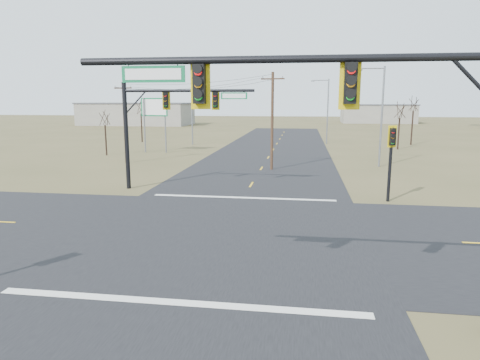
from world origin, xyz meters
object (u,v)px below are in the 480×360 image
mast_arm_far (164,113)px  streetlight_a (380,111)px  streetlight_b (326,108)px  bare_tree_b (141,107)px  mast_arm_near (368,122)px  bare_tree_a (105,117)px  utility_pole_far (124,121)px  bare_tree_d (414,103)px  streetlight_c (193,106)px  bare_tree_c (400,110)px  highway_sign (154,114)px  pedestal_signal_ne (392,147)px  utility_pole_near (272,120)px

mast_arm_far → streetlight_a: 21.53m
streetlight_b → bare_tree_b: (-27.97, -1.24, 0.04)m
streetlight_b → mast_arm_near: bearing=-87.7°
streetlight_b → bare_tree_a: 31.44m
utility_pole_far → bare_tree_d: size_ratio=1.11×
streetlight_b → streetlight_c: 19.40m
bare_tree_c → bare_tree_d: bare_tree_d is taller
utility_pole_far → bare_tree_c: (30.30, 16.93, 0.86)m
bare_tree_d → streetlight_c: bearing=-172.2°
bare_tree_b → bare_tree_d: bare_tree_d is taller
utility_pole_far → streetlight_c: bearing=83.2°
streetlight_a → bare_tree_d: streetlight_a is taller
mast_arm_near → highway_sign: mast_arm_near is taller
utility_pole_far → bare_tree_a: size_ratio=1.47×
highway_sign → pedestal_signal_ne: bearing=-35.0°
mast_arm_near → streetlight_b: (1.65, 53.01, -0.46)m
mast_arm_far → highway_sign: (-8.33, 21.43, -0.79)m
streetlight_a → bare_tree_c: streetlight_a is taller
utility_pole_near → bare_tree_d: size_ratio=1.20×
bare_tree_c → utility_pole_far: bearing=-150.8°
utility_pole_near → bare_tree_d: 31.56m
highway_sign → streetlight_c: size_ratio=0.67×
mast_arm_near → bare_tree_a: 43.03m
utility_pole_near → bare_tree_c: bearing=51.7°
mast_arm_far → streetlight_c: (-6.03, 31.44, 0.16)m
streetlight_a → streetlight_c: 29.05m
streetlight_c → bare_tree_c: streetlight_c is taller
mast_arm_near → streetlight_a: (5.51, 30.94, -0.44)m
mast_arm_near → streetlight_b: size_ratio=1.22×
streetlight_a → bare_tree_d: (8.38, 22.26, 0.61)m
streetlight_c → utility_pole_near: bearing=-56.2°
utility_pole_far → bare_tree_c: utility_pole_far is taller
highway_sign → bare_tree_d: size_ratio=0.90×
streetlight_a → bare_tree_d: bearing=59.2°
mast_arm_far → pedestal_signal_ne: bearing=-30.7°
bare_tree_c → bare_tree_d: (3.17, 6.44, 0.79)m
streetlight_b → bare_tree_b: 28.00m
bare_tree_b → bare_tree_c: bare_tree_b is taller
pedestal_signal_ne → bare_tree_a: bearing=129.3°
pedestal_signal_ne → streetlight_c: bearing=106.7°
mast_arm_far → bare_tree_a: (-13.12, 17.97, -1.05)m
streetlight_a → highway_sign: bearing=152.2°
streetlight_a → bare_tree_d: size_ratio=1.29×
pedestal_signal_ne → streetlight_a: size_ratio=0.51×
utility_pole_near → highway_sign: bearing=143.2°
mast_arm_near → bare_tree_a: bearing=125.9°
pedestal_signal_ne → streetlight_c: (-21.10, 33.09, 2.14)m
pedestal_signal_ne → bare_tree_c: (6.93, 30.94, 1.68)m
pedestal_signal_ne → streetlight_c: 39.30m
mast_arm_near → utility_pole_far: (-19.58, 29.82, -1.47)m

